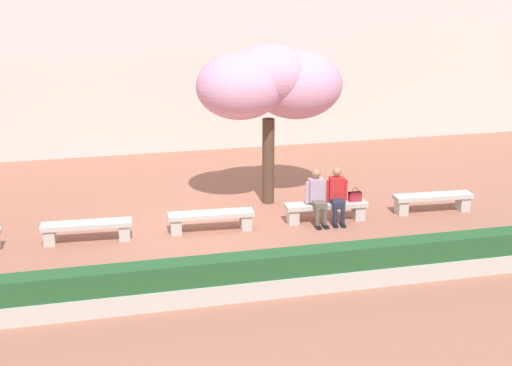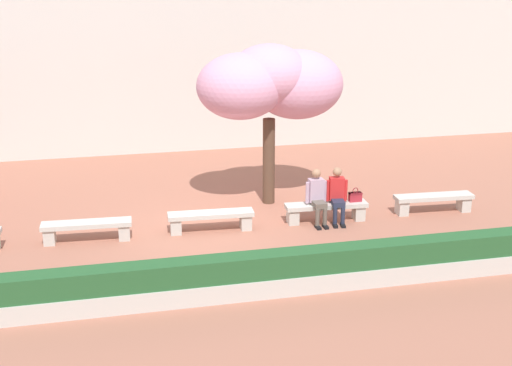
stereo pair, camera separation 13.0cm
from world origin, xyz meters
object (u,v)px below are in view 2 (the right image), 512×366
stone_bench_near_east (326,209)px  person_seated_left (317,195)px  stone_bench_east_end (433,200)px  cherry_tree_main (271,83)px  handbag (355,196)px  person_seated_right (337,193)px  stone_bench_near_west (87,228)px  stone_bench_center (211,218)px

stone_bench_near_east → person_seated_left: person_seated_left is taller
stone_bench_east_end → cherry_tree_main: 4.85m
handbag → cherry_tree_main: (-1.63, 1.65, 2.46)m
person_seated_right → stone_bench_near_east: bearing=167.6°
stone_bench_east_end → handbag: handbag is taller
stone_bench_near_west → cherry_tree_main: size_ratio=0.49×
person_seated_right → cherry_tree_main: size_ratio=0.32×
stone_bench_east_end → handbag: (-2.03, -0.02, 0.27)m
stone_bench_near_west → person_seated_right: person_seated_right is taller
stone_bench_center → handbag: handbag is taller
stone_bench_near_west → person_seated_right: bearing=-0.5°
stone_bench_east_end → cherry_tree_main: cherry_tree_main is taller
person_seated_right → cherry_tree_main: bearing=124.9°
stone_bench_center → stone_bench_near_east: size_ratio=1.00×
stone_bench_east_end → person_seated_right: (-2.49, -0.05, 0.39)m
stone_bench_near_east → person_seated_right: person_seated_right is taller
stone_bench_east_end → stone_bench_near_west: bearing=180.0°
stone_bench_near_east → cherry_tree_main: size_ratio=0.49×
person_seated_left → stone_bench_near_west: bearing=179.4°
person_seated_right → cherry_tree_main: 3.11m
stone_bench_east_end → person_seated_right: 2.52m
stone_bench_east_end → cherry_tree_main: size_ratio=0.49×
cherry_tree_main → person_seated_right: bearing=-55.1°
stone_bench_near_east → stone_bench_east_end: 2.73m
stone_bench_near_west → cherry_tree_main: bearing=19.8°
stone_bench_center → cherry_tree_main: size_ratio=0.49×
stone_bench_center → cherry_tree_main: (1.80, 1.63, 2.73)m
person_seated_left → handbag: bearing=1.9°
stone_bench_center → person_seated_left: size_ratio=1.51×
stone_bench_near_east → person_seated_left: size_ratio=1.51×
stone_bench_center → person_seated_right: size_ratio=1.51×
person_seated_left → person_seated_right: 0.49m
stone_bench_center → stone_bench_east_end: (5.46, 0.00, 0.00)m
stone_bench_near_west → stone_bench_near_east: (5.46, 0.00, 0.00)m
person_seated_left → person_seated_right: size_ratio=1.00×
stone_bench_center → person_seated_left: person_seated_left is taller
stone_bench_east_end → person_seated_left: bearing=-179.0°
stone_bench_near_west → handbag: 6.17m
stone_bench_east_end → handbag: bearing=-179.4°
stone_bench_near_east → person_seated_right: (0.24, -0.05, 0.39)m
stone_bench_near_east → stone_bench_east_end: bearing=0.0°
handbag → cherry_tree_main: 3.38m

